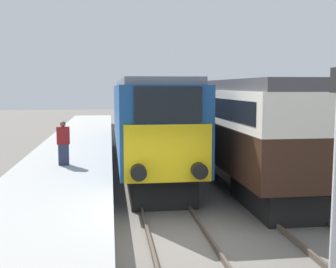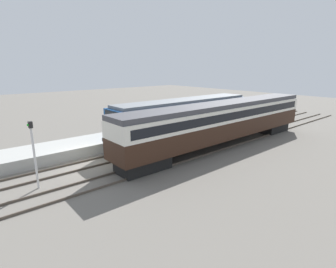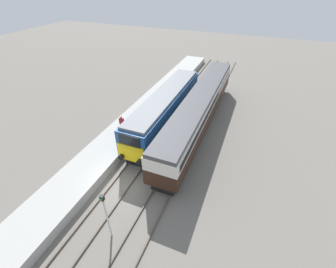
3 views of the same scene
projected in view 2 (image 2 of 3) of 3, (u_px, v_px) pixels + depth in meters
ground_plane at (87, 165)px, 18.86m from camera, size 120.00×120.00×0.00m
platform_left at (149, 133)px, 26.21m from camera, size 3.50×50.00×0.85m
rails_near_track at (144, 150)px, 21.98m from camera, size 1.51×60.00×0.14m
rails_far_track at (171, 161)px, 19.47m from camera, size 1.50×60.00×0.14m
locomotive at (185, 118)px, 24.37m from camera, size 2.70×15.47×3.98m
passenger_carriage at (224, 120)px, 22.71m from camera, size 2.75×21.53×3.92m
person_on_platform at (133, 124)px, 24.70m from camera, size 0.44×0.26×1.60m
signal_post at (34, 150)px, 14.69m from camera, size 0.24×0.28×3.96m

